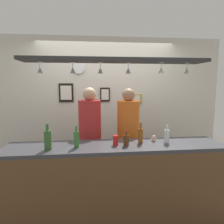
# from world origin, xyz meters

# --- Properties ---
(ground_plane) EXTENTS (8.00, 8.00, 0.00)m
(ground_plane) POSITION_xyz_m (0.00, 0.00, 0.00)
(ground_plane) COLOR #4C4742
(back_wall) EXTENTS (4.40, 0.06, 2.60)m
(back_wall) POSITION_xyz_m (0.00, 1.10, 1.30)
(back_wall) COLOR silver
(back_wall) RESTS_ON ground_plane
(bar_counter) EXTENTS (2.70, 0.55, 1.00)m
(bar_counter) POSITION_xyz_m (0.00, -0.50, 0.68)
(bar_counter) COLOR #38383D
(bar_counter) RESTS_ON ground_plane
(overhead_glass_rack) EXTENTS (2.20, 0.36, 0.04)m
(overhead_glass_rack) POSITION_xyz_m (0.00, -0.30, 2.03)
(overhead_glass_rack) COLOR black
(hanging_wineglass_far_left) EXTENTS (0.07, 0.07, 0.13)m
(hanging_wineglass_far_left) POSITION_xyz_m (-0.89, -0.25, 1.91)
(hanging_wineglass_far_left) COLOR silver
(hanging_wineglass_far_left) RESTS_ON overhead_glass_rack
(hanging_wineglass_left) EXTENTS (0.07, 0.07, 0.13)m
(hanging_wineglass_left) POSITION_xyz_m (-0.51, -0.24, 1.91)
(hanging_wineglass_left) COLOR silver
(hanging_wineglass_left) RESTS_ON overhead_glass_rack
(hanging_wineglass_center_left) EXTENTS (0.07, 0.07, 0.13)m
(hanging_wineglass_center_left) POSITION_xyz_m (-0.18, -0.24, 1.91)
(hanging_wineglass_center_left) COLOR silver
(hanging_wineglass_center_left) RESTS_ON overhead_glass_rack
(hanging_wineglass_center) EXTENTS (0.07, 0.07, 0.13)m
(hanging_wineglass_center) POSITION_xyz_m (0.16, -0.25, 1.91)
(hanging_wineglass_center) COLOR silver
(hanging_wineglass_center) RESTS_ON overhead_glass_rack
(hanging_wineglass_center_right) EXTENTS (0.07, 0.07, 0.13)m
(hanging_wineglass_center_right) POSITION_xyz_m (0.54, -0.36, 1.91)
(hanging_wineglass_center_right) COLOR silver
(hanging_wineglass_center_right) RESTS_ON overhead_glass_rack
(hanging_wineglass_right) EXTENTS (0.07, 0.07, 0.13)m
(hanging_wineglass_right) POSITION_xyz_m (0.89, -0.32, 1.91)
(hanging_wineglass_right) COLOR silver
(hanging_wineglass_right) RESTS_ON overhead_glass_rack
(person_left_red_shirt) EXTENTS (0.34, 0.34, 1.69)m
(person_left_red_shirt) POSITION_xyz_m (-0.32, 0.29, 1.02)
(person_left_red_shirt) COLOR #2D334C
(person_left_red_shirt) RESTS_ON ground_plane
(person_right_orange_shirt) EXTENTS (0.34, 0.34, 1.68)m
(person_right_orange_shirt) POSITION_xyz_m (0.27, 0.29, 1.01)
(person_right_orange_shirt) COLOR #2D334C
(person_right_orange_shirt) RESTS_ON ground_plane
(bottle_champagne_green) EXTENTS (0.08, 0.08, 0.30)m
(bottle_champagne_green) POSITION_xyz_m (-0.80, -0.45, 1.12)
(bottle_champagne_green) COLOR #2D5623
(bottle_champagne_green) RESTS_ON bar_counter
(bottle_beer_amber_tall) EXTENTS (0.06, 0.06, 0.26)m
(bottle_beer_amber_tall) POSITION_xyz_m (0.33, -0.29, 1.10)
(bottle_beer_amber_tall) COLOR brown
(bottle_beer_amber_tall) RESTS_ON bar_counter
(bottle_soda_clear) EXTENTS (0.06, 0.06, 0.23)m
(bottle_soda_clear) POSITION_xyz_m (0.65, -0.34, 1.09)
(bottle_soda_clear) COLOR silver
(bottle_soda_clear) RESTS_ON bar_counter
(bottle_beer_brown_stubby) EXTENTS (0.07, 0.07, 0.18)m
(bottle_beer_brown_stubby) POSITION_xyz_m (0.12, -0.39, 1.07)
(bottle_beer_brown_stubby) COLOR #512D14
(bottle_beer_brown_stubby) RESTS_ON bar_counter
(bottle_beer_green_import) EXTENTS (0.06, 0.06, 0.26)m
(bottle_beer_green_import) POSITION_xyz_m (-0.48, -0.40, 1.10)
(bottle_beer_green_import) COLOR #336B2D
(bottle_beer_green_import) RESTS_ON bar_counter
(drink_can) EXTENTS (0.07, 0.07, 0.12)m
(drink_can) POSITION_xyz_m (-0.01, -0.36, 1.06)
(drink_can) COLOR red
(drink_can) RESTS_ON bar_counter
(cupcake) EXTENTS (0.06, 0.06, 0.08)m
(cupcake) POSITION_xyz_m (0.52, -0.24, 1.03)
(cupcake) COLOR beige
(cupcake) RESTS_ON bar_counter
(picture_frame_caricature) EXTENTS (0.26, 0.02, 0.34)m
(picture_frame_caricature) POSITION_xyz_m (-0.74, 1.06, 1.58)
(picture_frame_caricature) COLOR black
(picture_frame_caricature) RESTS_ON back_wall
(picture_frame_lower_pair) EXTENTS (0.30, 0.02, 0.18)m
(picture_frame_lower_pair) POSITION_xyz_m (0.53, 1.06, 1.46)
(picture_frame_lower_pair) COLOR #B29338
(picture_frame_lower_pair) RESTS_ON back_wall
(picture_frame_crest) EXTENTS (0.18, 0.02, 0.26)m
(picture_frame_crest) POSITION_xyz_m (-0.03, 1.06, 1.54)
(picture_frame_crest) COLOR black
(picture_frame_crest) RESTS_ON back_wall
(wall_clock) EXTENTS (0.22, 0.03, 0.22)m
(wall_clock) POSITION_xyz_m (-0.51, 1.05, 2.04)
(wall_clock) COLOR white
(wall_clock) RESTS_ON back_wall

